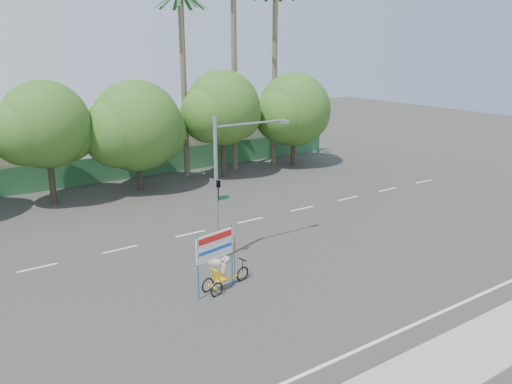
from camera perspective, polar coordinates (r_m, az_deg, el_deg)
ground at (r=22.95m, az=6.20°, el=-9.76°), size 120.00×120.00×0.00m
sidewalk_near at (r=18.62m, az=21.86°, el=-17.48°), size 50.00×2.40×0.12m
fence at (r=40.53m, az=-13.59°, el=2.98°), size 38.00×0.08×2.00m
building_right at (r=47.56m, az=-6.52°, el=6.26°), size 14.00×8.00×3.60m
tree_left at (r=34.62m, az=-22.98°, el=6.77°), size 6.66×5.60×8.07m
tree_center at (r=36.29m, az=-13.56°, el=7.04°), size 7.62×6.40×7.85m
tree_right at (r=39.13m, az=-3.89°, el=9.25°), size 6.90×5.80×8.36m
tree_far_right at (r=43.10m, az=4.31°, el=9.10°), size 7.38×6.20×7.94m
palm_tall at (r=41.16m, az=-2.55°, el=16.92°), size 3.73×3.79×17.45m
palm_mid at (r=43.38m, az=2.16°, el=15.48°), size 3.73×3.79×15.45m
palm_short at (r=39.03m, az=-8.35°, el=14.44°), size 3.73×3.79×14.45m
traffic_signal at (r=23.72m, az=-3.87°, el=-1.21°), size 4.72×1.10×7.00m
trike_billboard at (r=21.37m, az=-4.08°, el=-8.37°), size 2.85×0.96×2.84m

